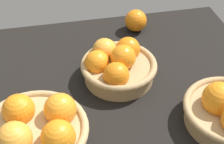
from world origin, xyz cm
name	(u,v)px	position (x,y,z in cm)	size (l,w,h in cm)	color
market_tray	(122,91)	(0.00, 0.00, 1.50)	(84.00, 72.00, 3.00)	black
basket_center	(117,65)	(-0.34, 4.15, 7.33)	(20.92, 20.92, 10.75)	tan
basket_near_left	(35,131)	(-23.05, -14.62, 7.16)	(24.72, 24.72, 10.55)	tan
loose_orange_front_gap	(136,21)	(10.82, 26.45, 6.64)	(7.28, 7.28, 7.28)	orange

